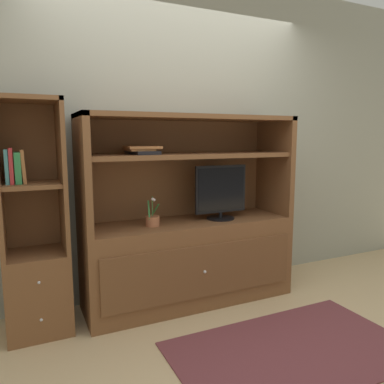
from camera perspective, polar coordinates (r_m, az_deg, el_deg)
The scene contains 9 objects.
ground_plane at distance 3.02m, azimuth 2.98°, elevation -19.03°, with size 8.00×8.00×0.00m, color tan.
painted_rear_wall at distance 3.36m, azimuth -2.93°, elevation 8.56°, with size 6.00×0.10×2.80m, color gray.
area_rug at distance 2.73m, azimuth 15.29°, elevation -22.42°, with size 1.58×0.93×0.01m, color brown.
media_console at distance 3.17m, azimuth -0.43°, elevation -7.81°, with size 1.76×0.56×1.57m.
tv_monitor at distance 3.16m, azimuth 4.44°, elevation -0.09°, with size 0.47×0.24×0.46m.
potted_plant at distance 2.94m, azimuth -6.06°, elevation -4.35°, with size 0.11×0.11×0.24m.
magazine_stack at distance 2.89m, azimuth -7.77°, elevation 6.44°, with size 0.27×0.34×0.06m.
bookshelf_tall at distance 2.89m, azimuth -22.79°, elevation -9.09°, with size 0.43×0.43×1.66m.
upright_book_row at distance 2.77m, azimuth -25.53°, elevation 3.50°, with size 0.13×0.17×0.24m.
Camera 1 is at (-1.27, -2.36, 1.39)m, focal length 34.75 mm.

